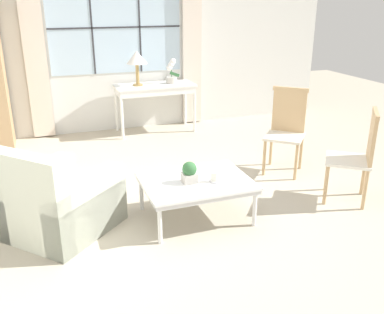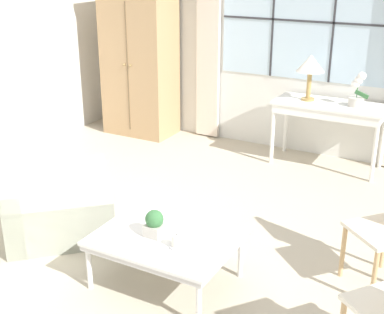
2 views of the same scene
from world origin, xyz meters
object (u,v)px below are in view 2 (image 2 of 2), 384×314
(potted_plant_small, at_px, (154,223))
(armchair_upholstered, at_px, (55,205))
(coffee_table, at_px, (166,241))
(armoire, at_px, (139,59))
(console_table, at_px, (330,110))
(potted_orchid, at_px, (357,92))
(table_lamp, at_px, (311,65))
(pillar_candle, at_px, (177,242))

(potted_plant_small, bearing_deg, armchair_upholstered, 169.75)
(coffee_table, relative_size, potted_plant_small, 5.00)
(armchair_upholstered, bearing_deg, potted_plant_small, -10.25)
(armoire, distance_m, coffee_table, 3.75)
(console_table, height_order, potted_orchid, potted_orchid)
(potted_orchid, bearing_deg, armoire, -179.86)
(console_table, relative_size, armchair_upholstered, 1.03)
(table_lamp, relative_size, potted_plant_small, 2.57)
(potted_plant_small, height_order, pillar_candle, potted_plant_small)
(potted_orchid, bearing_deg, armchair_upholstered, -125.06)
(table_lamp, xyz_separation_m, coffee_table, (-0.14, -2.96, -0.81))
(armoire, xyz_separation_m, armchair_upholstered, (0.93, -2.78, -0.75))
(console_table, bearing_deg, table_lamp, 178.79)
(armoire, relative_size, console_table, 1.64)
(potted_orchid, height_order, armchair_upholstered, potted_orchid)
(armchair_upholstered, bearing_deg, pillar_candle, -11.32)
(console_table, bearing_deg, potted_orchid, 2.31)
(armoire, height_order, pillar_candle, armoire)
(coffee_table, bearing_deg, armoire, 126.63)
(console_table, distance_m, potted_orchid, 0.38)
(table_lamp, bearing_deg, coffee_table, -92.61)
(coffee_table, xyz_separation_m, potted_plant_small, (-0.08, -0.03, 0.14))
(armoire, bearing_deg, table_lamp, 0.03)
(armoire, height_order, console_table, armoire)
(armoire, relative_size, pillar_candle, 18.67)
(armoire, xyz_separation_m, table_lamp, (2.34, 0.00, 0.14))
(potted_orchid, height_order, pillar_candle, potted_orchid)
(potted_plant_small, bearing_deg, pillar_candle, -16.71)
(table_lamp, xyz_separation_m, pillar_candle, (0.02, -3.06, -0.73))
(armoire, xyz_separation_m, potted_orchid, (2.89, 0.01, -0.11))
(potted_plant_small, relative_size, pillar_candle, 1.87)
(armoire, relative_size, potted_orchid, 5.28)
(console_table, bearing_deg, potted_plant_small, -99.08)
(armchair_upholstered, bearing_deg, console_table, 58.94)
(console_table, xyz_separation_m, potted_orchid, (0.28, 0.01, 0.25))
(armoire, bearing_deg, potted_orchid, 0.14)
(coffee_table, height_order, pillar_candle, pillar_candle)
(potted_orchid, distance_m, armchair_upholstered, 3.46)
(pillar_candle, bearing_deg, coffee_table, 147.07)
(pillar_candle, bearing_deg, potted_plant_small, 163.29)
(armoire, relative_size, table_lamp, 3.90)
(armoire, height_order, potted_orchid, armoire)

